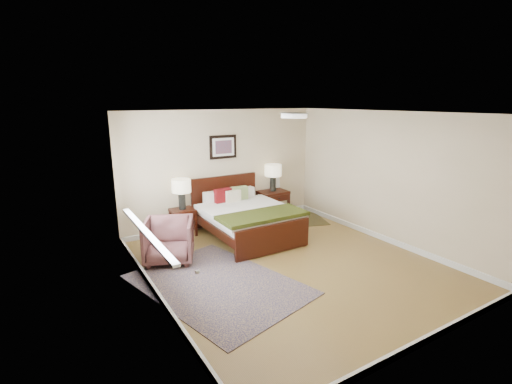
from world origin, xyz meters
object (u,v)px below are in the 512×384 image
nightstand_left (183,215)px  rug_persian (218,284)px  armchair (169,240)px  lamp_left (181,188)px  lamp_right (273,172)px  bed (246,213)px  nightstand_right (273,202)px

nightstand_left → rug_persian: (-0.31, -2.25, -0.43)m
armchair → rug_persian: 1.30m
lamp_left → lamp_right: lamp_right is taller
lamp_right → rug_persian: size_ratio=0.24×
nightstand_left → armchair: bearing=-121.6°
bed → lamp_right: lamp_right is taller
lamp_left → armchair: (-0.65, -1.08, -0.62)m
nightstand_right → lamp_left: 2.27m
nightstand_right → rug_persian: 3.39m
nightstand_right → armchair: 3.03m
lamp_left → nightstand_left: bearing=-90.0°
bed → lamp_right: 1.50m
armchair → lamp_right: bearing=45.7°
armchair → rug_persian: bearing=-49.4°
lamp_right → bed: bearing=-146.7°
lamp_right → rug_persian: (-2.50, -2.27, -1.08)m
nightstand_right → rug_persian: size_ratio=0.25×
lamp_right → nightstand_left: bearing=-179.5°
nightstand_left → armchair: armchair is taller
nightstand_left → lamp_right: size_ratio=0.90×
armchair → nightstand_right: bearing=45.4°
bed → lamp_right: (1.15, 0.76, 0.59)m
nightstand_left → lamp_right: (2.19, 0.02, 0.66)m
nightstand_left → nightstand_right: (2.19, 0.01, -0.04)m
nightstand_left → nightstand_right: size_ratio=0.84×
nightstand_left → armchair: size_ratio=0.67×
bed → rug_persian: bed is taller
nightstand_right → lamp_right: bearing=90.0°
bed → nightstand_left: 1.27m
lamp_left → rug_persian: lamp_left is taller
nightstand_left → rug_persian: nightstand_left is taller
bed → armchair: bed is taller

